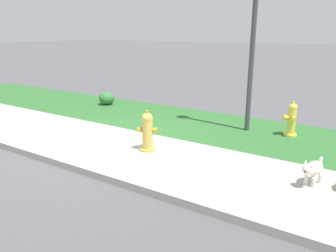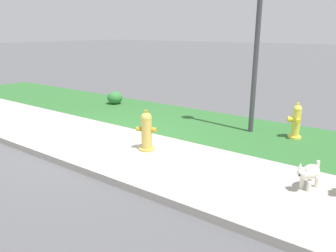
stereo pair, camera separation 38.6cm
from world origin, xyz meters
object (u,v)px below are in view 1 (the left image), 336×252
at_px(fire_hydrant_far_end, 148,131).
at_px(shrub_bush_near_lamp, 107,98).
at_px(fire_hydrant_at_driveway, 292,119).
at_px(small_white_dog, 313,169).

height_order(fire_hydrant_far_end, shrub_bush_near_lamp, fire_hydrant_far_end).
xyz_separation_m(fire_hydrant_at_driveway, shrub_bush_near_lamp, (-5.59, 0.18, -0.18)).
bearing_deg(fire_hydrant_at_driveway, shrub_bush_near_lamp, 59.25).
bearing_deg(shrub_bush_near_lamp, fire_hydrant_far_end, -36.73).
height_order(small_white_dog, shrub_bush_near_lamp, small_white_dog).
height_order(fire_hydrant_at_driveway, small_white_dog, fire_hydrant_at_driveway).
height_order(fire_hydrant_at_driveway, shrub_bush_near_lamp, fire_hydrant_at_driveway).
xyz_separation_m(fire_hydrant_far_end, fire_hydrant_at_driveway, (2.09, 2.44, -0.01)).
bearing_deg(shrub_bush_near_lamp, small_white_dog, -21.13).
bearing_deg(fire_hydrant_far_end, shrub_bush_near_lamp, 117.17).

